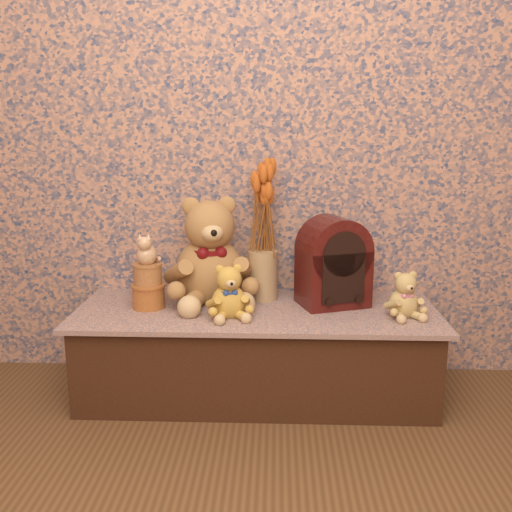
# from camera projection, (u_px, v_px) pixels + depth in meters

# --- Properties ---
(display_shelf) EXTENTS (1.51, 0.58, 0.38)m
(display_shelf) POSITION_uv_depth(u_px,v_px,m) (256.00, 352.00, 2.41)
(display_shelf) COLOR #334568
(display_shelf) RESTS_ON ground
(teddy_large) EXTENTS (0.49, 0.55, 0.49)m
(teddy_large) POSITION_uv_depth(u_px,v_px,m) (209.00, 245.00, 2.43)
(teddy_large) COLOR #A4763F
(teddy_large) RESTS_ON display_shelf
(teddy_medium) EXTENTS (0.23, 0.26, 0.23)m
(teddy_medium) POSITION_uv_depth(u_px,v_px,m) (229.00, 289.00, 2.25)
(teddy_medium) COLOR gold
(teddy_medium) RESTS_ON display_shelf
(teddy_small) EXTENTS (0.20, 0.22, 0.20)m
(teddy_small) POSITION_uv_depth(u_px,v_px,m) (404.00, 292.00, 2.26)
(teddy_small) COLOR tan
(teddy_small) RESTS_ON display_shelf
(cathedral_radio) EXTENTS (0.33, 0.28, 0.38)m
(cathedral_radio) POSITION_uv_depth(u_px,v_px,m) (333.00, 261.00, 2.39)
(cathedral_radio) COLOR #3E0D0B
(cathedral_radio) RESTS_ON display_shelf
(ceramic_vase) EXTENTS (0.16, 0.16, 0.22)m
(ceramic_vase) POSITION_uv_depth(u_px,v_px,m) (263.00, 275.00, 2.49)
(ceramic_vase) COLOR tan
(ceramic_vase) RESTS_ON display_shelf
(dried_stalks) EXTENTS (0.26, 0.26, 0.41)m
(dried_stalks) POSITION_uv_depth(u_px,v_px,m) (263.00, 205.00, 2.42)
(dried_stalks) COLOR #C55C1F
(dried_stalks) RESTS_ON ceramic_vase
(biscuit_tin_lower) EXTENTS (0.15, 0.15, 0.10)m
(biscuit_tin_lower) POSITION_uv_depth(u_px,v_px,m) (149.00, 296.00, 2.38)
(biscuit_tin_lower) COLOR gold
(biscuit_tin_lower) RESTS_ON display_shelf
(biscuit_tin_upper) EXTENTS (0.12, 0.12, 0.09)m
(biscuit_tin_upper) POSITION_uv_depth(u_px,v_px,m) (148.00, 274.00, 2.36)
(biscuit_tin_upper) COLOR tan
(biscuit_tin_upper) RESTS_ON biscuit_tin_lower
(cat_figurine) EXTENTS (0.10, 0.11, 0.14)m
(cat_figurine) POSITION_uv_depth(u_px,v_px,m) (146.00, 248.00, 2.33)
(cat_figurine) COLOR silver
(cat_figurine) RESTS_ON biscuit_tin_upper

